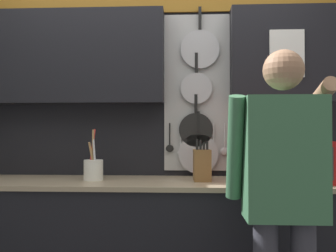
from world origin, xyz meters
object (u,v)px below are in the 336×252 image
person (283,185)px  knife_block (202,165)px  utensil_crock (93,169)px  microwave (284,161)px

person → knife_block: bearing=120.9°
utensil_crock → person: size_ratio=0.21×
knife_block → microwave: bearing=-0.1°
utensil_crock → microwave: bearing=-0.1°
knife_block → person: (0.37, -0.62, -0.04)m
knife_block → utensil_crock: (-0.73, 0.00, -0.03)m
utensil_crock → knife_block: bearing=-0.1°
knife_block → person: bearing=-59.1°
knife_block → person: 0.73m
microwave → utensil_crock: size_ratio=1.54×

